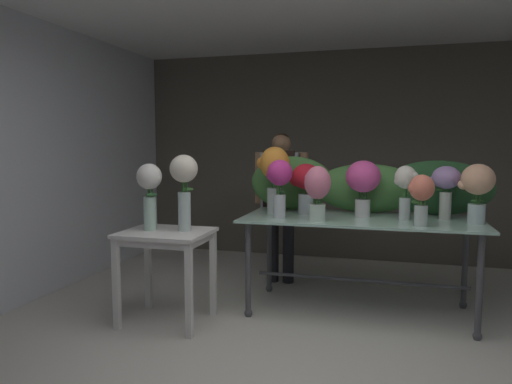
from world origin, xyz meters
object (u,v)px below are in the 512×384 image
(vase_rosy_dahlias, at_px, (318,189))
(vase_white_roses_tall, at_px, (150,189))
(vase_magenta_anemones, at_px, (279,181))
(vase_peach_hydrangea, at_px, (477,186))
(vase_lilac_snapdragons, at_px, (446,184))
(vase_crimson_ranunculus, at_px, (305,183))
(side_table_white, at_px, (166,244))
(vase_fuchsia_peonies, at_px, (363,181))
(florist, at_px, (281,192))
(vase_sunset_tulips, at_px, (274,171))
(display_table_glass, at_px, (360,232))
(vase_ivory_carnations, at_px, (406,186))
(vase_coral_lilies, at_px, (421,195))
(vase_cream_lisianthus_tall, at_px, (184,182))

(vase_rosy_dahlias, distance_m, vase_white_roses_tall, 1.39)
(vase_magenta_anemones, bearing_deg, vase_peach_hydrangea, 5.04)
(vase_lilac_snapdragons, relative_size, vase_white_roses_tall, 0.82)
(vase_magenta_anemones, height_order, vase_crimson_ranunculus, vase_magenta_anemones)
(vase_magenta_anemones, relative_size, vase_lilac_snapdragons, 1.11)
(side_table_white, height_order, vase_fuchsia_peonies, vase_fuchsia_peonies)
(florist, distance_m, vase_magenta_anemones, 0.96)
(vase_white_roses_tall, bearing_deg, vase_lilac_snapdragons, 17.91)
(florist, bearing_deg, vase_sunset_tulips, -82.58)
(vase_fuchsia_peonies, bearing_deg, display_table_glass, -101.32)
(florist, xyz_separation_m, vase_ivory_carnations, (1.24, -0.75, 0.16))
(side_table_white, relative_size, vase_magenta_anemones, 1.53)
(vase_rosy_dahlias, bearing_deg, vase_lilac_snapdragons, 19.63)
(side_table_white, xyz_separation_m, vase_white_roses_tall, (-0.14, -0.00, 0.45))
(vase_peach_hydrangea, distance_m, vase_coral_lilies, 0.51)
(vase_peach_hydrangea, bearing_deg, display_table_glass, 175.97)
(vase_cream_lisianthus_tall, bearing_deg, vase_rosy_dahlias, 17.73)
(display_table_glass, bearing_deg, vase_peach_hydrangea, -4.03)
(vase_magenta_anemones, xyz_separation_m, vase_cream_lisianthus_tall, (-0.71, -0.41, 0.00))
(display_table_glass, relative_size, vase_sunset_tulips, 3.29)
(vase_crimson_ranunculus, bearing_deg, display_table_glass, -10.30)
(vase_coral_lilies, distance_m, vase_white_roses_tall, 2.17)
(florist, height_order, vase_crimson_ranunculus, florist)
(vase_coral_lilies, distance_m, vase_magenta_anemones, 1.16)
(vase_crimson_ranunculus, relative_size, vase_white_roses_tall, 0.83)
(vase_ivory_carnations, height_order, vase_coral_lilies, vase_ivory_carnations)
(vase_peach_hydrangea, height_order, vase_lilac_snapdragons, vase_peach_hydrangea)
(vase_crimson_ranunculus, bearing_deg, vase_lilac_snapdragons, -0.09)
(vase_sunset_tulips, relative_size, vase_cream_lisianthus_tall, 0.98)
(florist, bearing_deg, vase_ivory_carnations, -31.23)
(florist, distance_m, vase_sunset_tulips, 0.72)
(side_table_white, height_order, vase_cream_lisianthus_tall, vase_cream_lisianthus_tall)
(side_table_white, distance_m, vase_peach_hydrangea, 2.56)
(vase_crimson_ranunculus, bearing_deg, side_table_white, -143.28)
(vase_sunset_tulips, relative_size, vase_lilac_snapdragons, 1.35)
(vase_sunset_tulips, xyz_separation_m, vase_peach_hydrangea, (1.70, -0.12, -0.09))
(side_table_white, bearing_deg, vase_sunset_tulips, 44.31)
(vase_coral_lilies, bearing_deg, vase_peach_hydrangea, 30.06)
(display_table_glass, distance_m, vase_lilac_snapdragons, 0.82)
(side_table_white, relative_size, florist, 0.48)
(side_table_white, relative_size, vase_peach_hydrangea, 1.61)
(vase_rosy_dahlias, height_order, vase_sunset_tulips, vase_sunset_tulips)
(vase_lilac_snapdragons, xyz_separation_m, vase_cream_lisianthus_tall, (-2.08, -0.70, 0.03))
(vase_sunset_tulips, distance_m, vase_fuchsia_peonies, 0.80)
(vase_sunset_tulips, relative_size, vase_coral_lilies, 1.52)
(side_table_white, distance_m, vase_coral_lilies, 2.08)
(vase_ivory_carnations, height_order, vase_fuchsia_peonies, vase_fuchsia_peonies)
(vase_white_roses_tall, height_order, vase_cream_lisianthus_tall, vase_cream_lisianthus_tall)
(vase_rosy_dahlias, bearing_deg, vase_magenta_anemones, 167.95)
(vase_sunset_tulips, bearing_deg, vase_lilac_snapdragons, 1.48)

